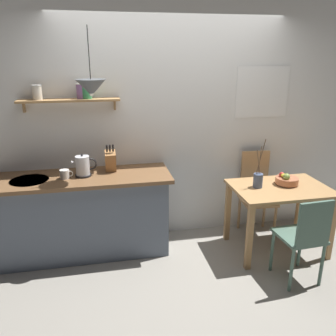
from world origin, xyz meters
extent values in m
plane|color=gray|center=(0.00, 0.00, 0.00)|extent=(14.00, 14.00, 0.00)
cube|color=white|center=(0.20, 0.65, 1.35)|extent=(6.80, 0.10, 2.70)
cube|color=white|center=(1.08, 0.59, 1.68)|extent=(0.64, 0.01, 0.58)
cube|color=silver|center=(1.08, 0.60, 1.68)|extent=(0.58, 0.01, 0.52)
cube|color=slate|center=(-1.00, 0.32, 0.43)|extent=(1.74, 0.52, 0.86)
cube|color=brown|center=(-1.00, 0.30, 0.88)|extent=(1.83, 0.63, 0.04)
cylinder|color=#B7BABF|center=(-1.51, 0.28, 0.90)|extent=(0.38, 0.38, 0.01)
cube|color=tan|center=(-1.07, 0.49, 1.66)|extent=(1.01, 0.18, 0.02)
cube|color=#99754C|center=(-1.52, 0.57, 1.59)|extent=(0.02, 0.06, 0.12)
cube|color=#99754C|center=(-0.61, 0.57, 1.59)|extent=(0.02, 0.06, 0.12)
cylinder|color=beige|center=(-1.37, 0.49, 1.73)|extent=(0.09, 0.09, 0.14)
cylinder|color=silver|center=(-1.37, 0.49, 1.81)|extent=(0.10, 0.10, 0.01)
cylinder|color=#7F5689|center=(-0.95, 0.49, 1.74)|extent=(0.08, 0.08, 0.14)
cylinder|color=silver|center=(-0.95, 0.49, 1.81)|extent=(0.08, 0.08, 0.01)
cylinder|color=#388E56|center=(-0.89, 0.49, 1.74)|extent=(0.10, 0.10, 0.15)
cylinder|color=silver|center=(-0.89, 0.49, 1.82)|extent=(0.11, 0.11, 0.01)
cube|color=tan|center=(1.08, -0.02, 0.73)|extent=(1.02, 0.71, 0.03)
cube|color=tan|center=(0.62, -0.32, 0.36)|extent=(0.06, 0.06, 0.72)
cube|color=tan|center=(1.54, -0.32, 0.36)|extent=(0.06, 0.06, 0.72)
cube|color=tan|center=(0.62, 0.29, 0.36)|extent=(0.06, 0.06, 0.72)
cube|color=tan|center=(1.54, 0.29, 0.36)|extent=(0.06, 0.06, 0.72)
cube|color=#4C6B5B|center=(1.01, -0.55, 0.46)|extent=(0.41, 0.42, 0.03)
cube|color=#4C6B5B|center=(1.02, -0.74, 0.68)|extent=(0.34, 0.05, 0.42)
cylinder|color=#4C6B5B|center=(1.16, -0.38, 0.22)|extent=(0.03, 0.03, 0.45)
cylinder|color=#4C6B5B|center=(0.84, -0.40, 0.22)|extent=(0.03, 0.03, 0.45)
cylinder|color=#4C6B5B|center=(1.18, -0.71, 0.22)|extent=(0.03, 0.03, 0.45)
cylinder|color=#4C6B5B|center=(0.86, -0.73, 0.22)|extent=(0.03, 0.03, 0.45)
cube|color=tan|center=(1.01, 0.34, 0.44)|extent=(0.41, 0.41, 0.03)
cube|color=tan|center=(1.02, 0.52, 0.73)|extent=(0.34, 0.05, 0.55)
cylinder|color=tan|center=(0.83, 0.19, 0.21)|extent=(0.03, 0.03, 0.42)
cylinder|color=tan|center=(1.16, 0.17, 0.21)|extent=(0.03, 0.03, 0.42)
cylinder|color=tan|center=(0.86, 0.51, 0.21)|extent=(0.03, 0.03, 0.42)
cylinder|color=tan|center=(1.18, 0.49, 0.21)|extent=(0.03, 0.03, 0.42)
cylinder|color=#BC704C|center=(1.17, 0.04, 0.75)|extent=(0.11, 0.11, 0.01)
cylinder|color=#BC704C|center=(1.17, 0.04, 0.79)|extent=(0.24, 0.24, 0.07)
ellipsoid|color=yellow|center=(1.14, 0.04, 0.85)|extent=(0.09, 0.15, 0.04)
sphere|color=red|center=(1.13, 0.08, 0.85)|extent=(0.06, 0.06, 0.06)
sphere|color=#8EA84C|center=(1.14, -0.01, 0.85)|extent=(0.07, 0.07, 0.07)
cylinder|color=#475675|center=(0.83, 0.02, 0.82)|extent=(0.10, 0.10, 0.15)
cylinder|color=brown|center=(0.82, 0.03, 1.03)|extent=(0.06, 0.03, 0.26)
cylinder|color=brown|center=(0.83, 0.03, 1.05)|extent=(0.01, 0.03, 0.30)
cylinder|color=brown|center=(0.84, 0.03, 1.09)|extent=(0.09, 0.02, 0.37)
cylinder|color=black|center=(-0.98, 0.30, 0.91)|extent=(0.16, 0.16, 0.02)
cylinder|color=silver|center=(-0.98, 0.30, 1.02)|extent=(0.14, 0.14, 0.19)
sphere|color=black|center=(-0.98, 0.30, 1.13)|extent=(0.02, 0.02, 0.02)
cone|color=silver|center=(-1.07, 0.30, 1.06)|extent=(0.04, 0.04, 0.04)
torus|color=black|center=(-0.90, 0.30, 1.03)|extent=(0.12, 0.02, 0.12)
cube|color=#9E6B3D|center=(-0.69, 0.40, 1.02)|extent=(0.11, 0.18, 0.23)
cylinder|color=black|center=(-0.73, 0.37, 1.17)|extent=(0.02, 0.03, 0.08)
cylinder|color=black|center=(-0.69, 0.37, 1.17)|extent=(0.02, 0.03, 0.08)
cylinder|color=black|center=(-0.66, 0.37, 1.17)|extent=(0.02, 0.03, 0.08)
cylinder|color=white|center=(-1.16, 0.26, 0.95)|extent=(0.09, 0.09, 0.09)
torus|color=white|center=(-1.11, 0.26, 0.95)|extent=(0.06, 0.01, 0.06)
cylinder|color=black|center=(-0.84, 0.17, 2.11)|extent=(0.01, 0.01, 0.46)
cone|color=#4C5156|center=(-0.84, 0.17, 1.80)|extent=(0.28, 0.28, 0.15)
sphere|color=white|center=(-0.84, 0.17, 1.75)|extent=(0.04, 0.04, 0.04)
camera|label=1|loc=(-0.78, -3.16, 2.10)|focal=36.95mm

